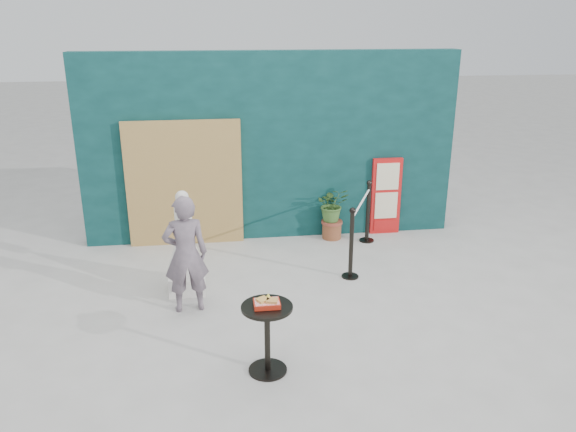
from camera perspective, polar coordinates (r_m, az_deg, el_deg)
name	(u,v)px	position (r m, az deg, el deg)	size (l,w,h in m)	color
ground	(302,330)	(6.71, 1.45, -11.49)	(60.00, 60.00, 0.00)	#ADAAA5
back_wall	(271,147)	(9.09, -1.71, 7.01)	(6.00, 0.30, 3.00)	#0A2D2E
bamboo_fence	(185,184)	(8.97, -10.47, 3.22)	(1.80, 0.08, 2.00)	tan
woman	(186,254)	(6.93, -10.36, -3.85)	(0.54, 0.36, 1.49)	slate
menu_board	(386,196)	(9.51, 9.93, 1.98)	(0.50, 0.07, 1.30)	red
statue	(185,251)	(7.49, -10.38, -3.53)	(0.54, 0.54, 1.40)	white
cafe_table	(267,328)	(5.76, -2.13, -11.33)	(0.52, 0.52, 0.75)	black
food_basket	(267,303)	(5.62, -2.15, -8.78)	(0.26, 0.19, 0.11)	#B22413
planter	(332,209)	(9.21, 4.52, 0.72)	(0.52, 0.45, 0.88)	brown
stanchion_barrier	(360,227)	(8.48, 7.35, -1.14)	(0.84, 1.54, 1.03)	black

